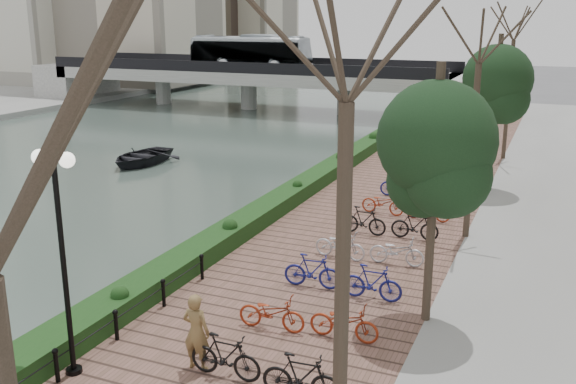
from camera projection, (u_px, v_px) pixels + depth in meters
The scene contains 9 objects.
river_water at pixel (104, 151), 39.48m from camera, with size 30.00×130.00×0.02m, color #415148.
promenade at pixel (368, 217), 25.57m from camera, with size 8.00×75.00×0.50m, color brown.
hedge at pixel (311, 181), 28.93m from camera, with size 1.10×56.00×0.60m, color #143714.
lamppost at pixel (59, 215), 13.03m from camera, with size 1.02×0.32×5.03m.
pedestrian at pixel (196, 332), 13.92m from camera, with size 0.65×0.42×1.77m, color olive.
bicycle_parking at pixel (354, 263), 18.89m from camera, with size 2.40×19.89×1.00m.
street_trees at pixel (457, 168), 18.87m from camera, with size 3.20×37.12×6.80m.
bridge at pixel (249, 71), 56.31m from camera, with size 36.00×10.77×6.50m.
boat at pixel (141, 156), 35.65m from camera, with size 3.17×4.44×0.92m, color black.
Camera 1 is at (10.64, -6.18, 8.00)m, focal length 40.00 mm.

